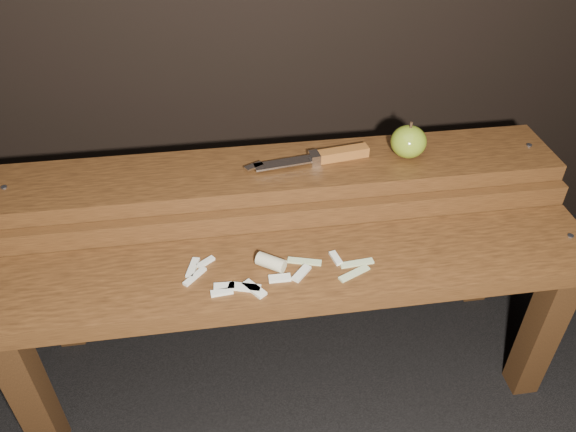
{
  "coord_description": "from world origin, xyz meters",
  "views": [
    {
      "loc": [
        -0.13,
        -0.82,
        1.16
      ],
      "look_at": [
        0.0,
        0.06,
        0.45
      ],
      "focal_mm": 35.0,
      "sensor_mm": 36.0,
      "label": 1
    }
  ],
  "objects": [
    {
      "name": "ground",
      "position": [
        0.0,
        0.0,
        0.0
      ],
      "size": [
        60.0,
        60.0,
        0.0
      ],
      "primitive_type": "plane",
      "color": "black"
    },
    {
      "name": "bench_front_tier",
      "position": [
        0.0,
        -0.06,
        0.35
      ],
      "size": [
        1.2,
        0.2,
        0.42
      ],
      "color": "#38200E",
      "rests_on": "ground"
    },
    {
      "name": "bench_rear_tier",
      "position": [
        0.0,
        0.17,
        0.41
      ],
      "size": [
        1.2,
        0.21,
        0.5
      ],
      "color": "#38200E",
      "rests_on": "ground"
    },
    {
      "name": "apple",
      "position": [
        0.28,
        0.17,
        0.53
      ],
      "size": [
        0.08,
        0.08,
        0.08
      ],
      "color": "olive",
      "rests_on": "bench_rear_tier"
    },
    {
      "name": "knife",
      "position": [
        0.1,
        0.18,
        0.51
      ],
      "size": [
        0.27,
        0.06,
        0.02
      ],
      "color": "#955220",
      "rests_on": "bench_rear_tier"
    },
    {
      "name": "apple_scraps",
      "position": [
        -0.06,
        -0.07,
        0.43
      ],
      "size": [
        0.36,
        0.12,
        0.03
      ],
      "color": "beige",
      "rests_on": "bench_front_tier"
    }
  ]
}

